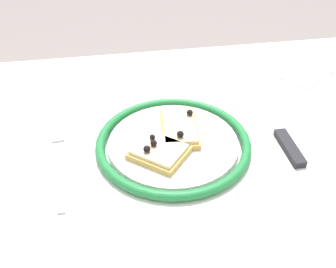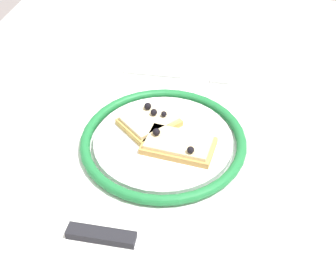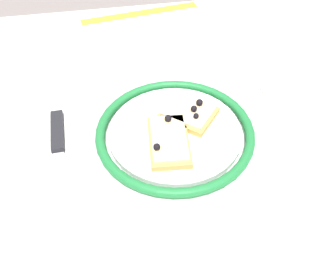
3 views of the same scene
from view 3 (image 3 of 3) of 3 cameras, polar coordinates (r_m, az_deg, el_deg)
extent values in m
cube|color=white|center=(0.70, 3.11, 2.15)|extent=(1.08, 0.79, 0.03)
cylinder|color=#4C4742|center=(1.33, 19.99, 2.94)|extent=(0.05, 0.05, 0.70)
cylinder|color=white|center=(0.65, 1.01, 0.11)|extent=(0.22, 0.22, 0.01)
torus|color=#1E7238|center=(0.64, 1.02, 0.29)|extent=(0.26, 0.26, 0.02)
cube|color=tan|center=(0.66, 2.94, 2.88)|extent=(0.11, 0.11, 0.01)
cube|color=beige|center=(0.66, 2.97, 3.39)|extent=(0.10, 0.10, 0.01)
sphere|color=black|center=(0.64, 3.90, 2.60)|extent=(0.01, 0.01, 0.01)
sphere|color=black|center=(0.65, 3.88, 3.66)|extent=(0.01, 0.01, 0.01)
sphere|color=black|center=(0.66, 4.54, 4.55)|extent=(0.01, 0.01, 0.01)
cube|color=tan|center=(0.62, 0.12, -1.14)|extent=(0.07, 0.11, 0.01)
cube|color=beige|center=(0.61, 0.13, -0.63)|extent=(0.06, 0.10, 0.01)
sphere|color=black|center=(0.59, -1.62, -1.85)|extent=(0.01, 0.01, 0.01)
sphere|color=black|center=(0.63, 0.01, 2.28)|extent=(0.01, 0.01, 0.01)
cube|color=silver|center=(0.60, -15.34, -7.98)|extent=(0.02, 0.15, 0.00)
cube|color=black|center=(0.67, -15.60, 0.38)|extent=(0.02, 0.09, 0.01)
cube|color=#B8B8B8|center=(0.74, 14.22, 5.21)|extent=(0.02, 0.11, 0.00)
cube|color=#B8B8B8|center=(0.66, 18.57, -1.90)|extent=(0.02, 0.04, 0.00)
cube|color=yellow|center=(0.97, -4.02, 16.92)|extent=(0.28, 0.06, 0.00)
camera|label=1|loc=(1.02, 0.95, 46.33)|focal=47.55mm
camera|label=2|loc=(0.54, -73.11, 20.93)|focal=49.87mm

